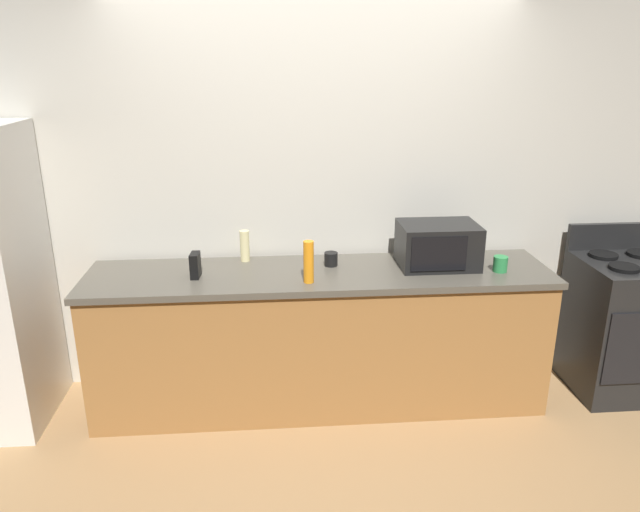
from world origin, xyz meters
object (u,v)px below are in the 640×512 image
stove_range (621,325)px  microwave (438,245)px  cordless_phone (195,265)px  bottle_dish_soap (309,262)px  mug_green (500,264)px  bottle_hand_soap (245,246)px  mug_black (331,259)px

stove_range → microwave: (-1.26, 0.05, 0.57)m
cordless_phone → bottle_dish_soap: bearing=-7.9°
stove_range → mug_green: stove_range is taller
stove_range → microwave: microwave is taller
cordless_phone → bottle_hand_soap: bottle_hand_soap is taller
cordless_phone → bottle_dish_soap: bottle_dish_soap is taller
bottle_hand_soap → mug_green: bottle_hand_soap is taller
cordless_phone → mug_green: cordless_phone is taller
bottle_hand_soap → bottle_dish_soap: size_ratio=0.80×
mug_black → bottle_dish_soap: bearing=-119.8°
cordless_phone → mug_black: bearing=13.4°
mug_black → microwave: bearing=-4.8°
microwave → stove_range: bearing=-2.2°
bottle_hand_soap → mug_black: bottle_hand_soap is taller
bottle_dish_soap → mug_green: 1.18m
cordless_phone → mug_black: (0.82, 0.14, -0.03)m
stove_range → mug_black: 1.98m
stove_range → microwave: size_ratio=2.25×
bottle_dish_soap → mug_black: bottle_dish_soap is taller
stove_range → mug_green: size_ratio=11.37×
mug_green → microwave: bearing=159.2°
bottle_hand_soap → mug_black: 0.56m
cordless_phone → bottle_hand_soap: size_ratio=0.75×
cordless_phone → mug_black: 0.83m
stove_range → cordless_phone: stove_range is taller
bottle_hand_soap → mug_black: bearing=-14.1°
microwave → mug_green: microwave is taller
stove_range → bottle_dish_soap: size_ratio=4.33×
stove_range → bottle_dish_soap: 2.16m
stove_range → bottle_dish_soap: bottle_dish_soap is taller
microwave → cordless_phone: 1.49m
microwave → mug_black: (-0.66, 0.06, -0.09)m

